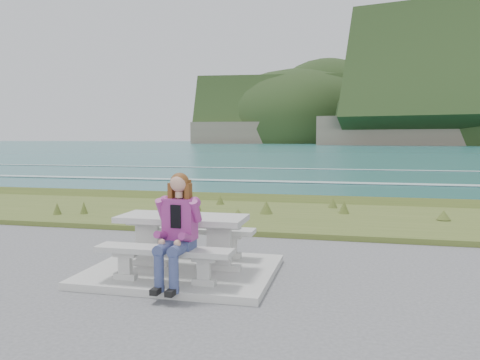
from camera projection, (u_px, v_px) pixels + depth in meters
The scene contains 8 objects.
concrete_slab at pixel (183, 271), 6.70m from camera, with size 2.60×2.10×0.10m, color #9C9C97.
picnic_table at pixel (182, 227), 6.64m from camera, with size 1.80×0.75×0.75m.
bench_landward at pixel (164, 255), 5.98m from camera, with size 1.80×0.35×0.45m.
bench_seaward at pixel (198, 234), 7.34m from camera, with size 1.80×0.35×0.45m.
grass_verge at pixel (253, 218), 11.55m from camera, with size 160.00×4.50×0.22m, color #415720.
shore_drop at pixel (272, 202), 14.36m from camera, with size 160.00×0.80×2.20m, color #6A5D4F.
ocean at pixel (313, 194), 31.19m from camera, with size 1600.00×1600.00×0.09m.
seated_woman at pixel (175, 245), 5.79m from camera, with size 0.43×0.72×1.41m.
Camera 1 is at (2.29, -6.20, 1.93)m, focal length 35.00 mm.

